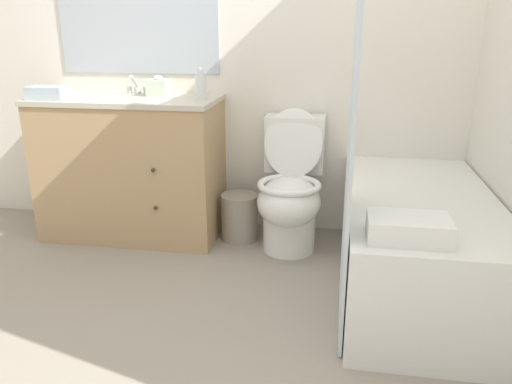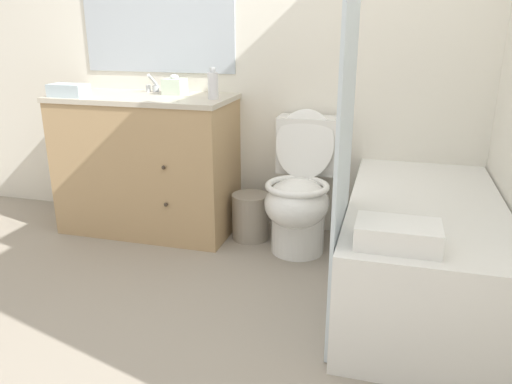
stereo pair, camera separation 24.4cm
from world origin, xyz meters
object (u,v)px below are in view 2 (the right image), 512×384
(soap_dispenser, at_px, (213,85))
(sink_faucet, at_px, (155,87))
(tissue_box, at_px, (175,86))
(bath_towel_folded, at_px, (398,235))
(bathtub, at_px, (421,249))
(toilet, at_px, (300,194))
(vanity_cabinet, at_px, (148,163))
(hand_towel_folded, at_px, (68,90))
(wastebasket, at_px, (250,216))

(soap_dispenser, bearing_deg, sink_faucet, 156.54)
(tissue_box, bearing_deg, bath_towel_folded, -38.74)
(bathtub, xyz_separation_m, bath_towel_folded, (-0.14, -0.57, 0.30))
(toilet, bearing_deg, soap_dispenser, 176.90)
(tissue_box, distance_m, bath_towel_folded, 1.85)
(toilet, distance_m, bathtub, 0.80)
(vanity_cabinet, bearing_deg, hand_towel_folded, -157.26)
(wastebasket, xyz_separation_m, bath_towel_folded, (0.88, -1.04, 0.41))
(bathtub, bearing_deg, vanity_cabinet, 164.92)
(hand_towel_folded, bearing_deg, tissue_box, 25.03)
(sink_faucet, bearing_deg, hand_towel_folded, -139.89)
(toilet, distance_m, hand_towel_folded, 1.55)
(hand_towel_folded, bearing_deg, soap_dispenser, 8.70)
(wastebasket, bearing_deg, toilet, -12.57)
(wastebasket, bearing_deg, tissue_box, 170.00)
(toilet, distance_m, wastebasket, 0.40)
(soap_dispenser, height_order, bath_towel_folded, soap_dispenser)
(wastebasket, bearing_deg, hand_towel_folded, -170.74)
(bathtub, distance_m, bath_towel_folded, 0.65)
(sink_faucet, distance_m, hand_towel_folded, 0.54)
(bathtub, relative_size, soap_dispenser, 7.89)
(wastebasket, bearing_deg, sink_faucet, 166.64)
(vanity_cabinet, relative_size, tissue_box, 8.58)
(vanity_cabinet, bearing_deg, toilet, -3.63)
(toilet, xyz_separation_m, bathtub, (0.69, -0.40, -0.10))
(tissue_box, bearing_deg, bathtub, -20.06)
(bathtub, relative_size, hand_towel_folded, 6.39)
(bathtub, xyz_separation_m, hand_towel_folded, (-2.13, 0.29, 0.67))
(toilet, relative_size, bathtub, 0.58)
(bathtub, bearing_deg, toilet, 150.04)
(bath_towel_folded, bearing_deg, wastebasket, 130.44)
(soap_dispenser, distance_m, hand_towel_folded, 0.91)
(bathtub, height_order, soap_dispenser, soap_dispenser)
(wastebasket, xyz_separation_m, soap_dispenser, (-0.21, -0.04, 0.83))
(vanity_cabinet, relative_size, bathtub, 0.78)
(sink_faucet, relative_size, tissue_box, 1.08)
(vanity_cabinet, relative_size, wastebasket, 3.81)
(bathtub, distance_m, soap_dispenser, 1.49)
(toilet, bearing_deg, vanity_cabinet, 176.37)
(sink_faucet, height_order, bathtub, sink_faucet)
(bathtub, relative_size, tissue_box, 11.06)
(soap_dispenser, relative_size, bath_towel_folded, 0.58)
(hand_towel_folded, distance_m, bath_towel_folded, 2.20)
(bathtub, relative_size, wastebasket, 4.91)
(sink_faucet, height_order, tissue_box, same)
(bathtub, bearing_deg, wastebasket, 155.19)
(toilet, xyz_separation_m, tissue_box, (-0.85, 0.17, 0.59))
(bath_towel_folded, bearing_deg, soap_dispenser, 137.88)
(vanity_cabinet, xyz_separation_m, soap_dispenser, (0.48, -0.04, 0.52))
(sink_faucet, distance_m, soap_dispenser, 0.53)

